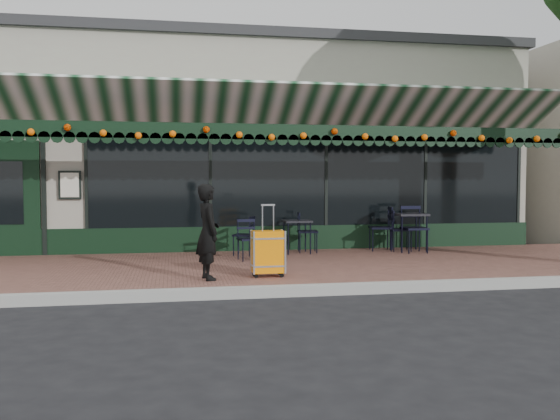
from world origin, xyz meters
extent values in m
plane|color=black|center=(0.00, 0.00, 0.00)|extent=(80.00, 80.00, 0.00)
cube|color=brown|center=(0.00, 2.00, 0.07)|extent=(18.00, 4.00, 0.15)
cube|color=#9E9E99|center=(0.00, -0.08, 0.07)|extent=(18.00, 0.16, 0.15)
cube|color=#9E9689|center=(0.00, 8.00, 2.25)|extent=(12.00, 8.00, 4.50)
cube|color=black|center=(1.20, 3.98, 1.65)|extent=(9.20, 0.04, 2.00)
cube|color=black|center=(-4.80, 3.98, 1.25)|extent=(1.10, 0.07, 2.20)
cube|color=silver|center=(-3.70, 3.94, 1.50)|extent=(0.42, 0.04, 0.55)
cube|color=black|center=(0.00, 2.52, 2.46)|extent=(12.00, 0.03, 0.28)
cylinder|color=orange|center=(0.00, 2.46, 2.44)|extent=(11.60, 0.12, 0.12)
imported|color=black|center=(-1.25, 0.62, 0.85)|extent=(0.44, 0.57, 1.39)
cube|color=orange|center=(-0.35, 0.71, 0.53)|extent=(0.48, 0.27, 0.63)
cube|color=black|center=(-0.35, 0.71, 0.18)|extent=(0.48, 0.27, 0.06)
cube|color=silver|center=(-0.35, 0.71, 1.03)|extent=(0.21, 0.04, 0.39)
cube|color=black|center=(2.97, 3.31, 0.90)|extent=(0.62, 0.62, 0.04)
cylinder|color=black|center=(2.71, 3.05, 0.51)|extent=(0.03, 0.03, 0.73)
cylinder|color=black|center=(3.23, 3.05, 0.51)|extent=(0.03, 0.03, 0.73)
cylinder|color=black|center=(2.71, 3.57, 0.51)|extent=(0.03, 0.03, 0.73)
cylinder|color=black|center=(3.23, 3.57, 0.51)|extent=(0.03, 0.03, 0.73)
cube|color=black|center=(0.66, 3.38, 0.79)|extent=(0.53, 0.53, 0.04)
cylinder|color=black|center=(0.44, 3.16, 0.46)|extent=(0.03, 0.03, 0.62)
cylinder|color=black|center=(0.88, 3.16, 0.46)|extent=(0.03, 0.03, 0.62)
cylinder|color=black|center=(0.44, 3.60, 0.46)|extent=(0.03, 0.03, 0.62)
cylinder|color=black|center=(0.88, 3.60, 0.46)|extent=(0.03, 0.03, 0.62)
camera|label=1|loc=(-1.74, -8.01, 1.61)|focal=38.00mm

